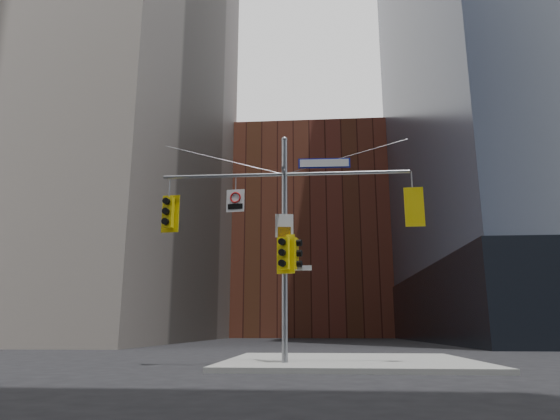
# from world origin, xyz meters

# --- Properties ---
(ground) EXTENTS (160.00, 160.00, 0.00)m
(ground) POSITION_xyz_m (0.00, 0.00, 0.00)
(ground) COLOR black
(ground) RESTS_ON ground
(sidewalk_corner) EXTENTS (8.00, 8.00, 0.15)m
(sidewalk_corner) POSITION_xyz_m (2.00, 4.00, 0.07)
(sidewalk_corner) COLOR gray
(sidewalk_corner) RESTS_ON ground
(brick_midrise) EXTENTS (26.00, 20.00, 28.00)m
(brick_midrise) POSITION_xyz_m (0.00, 58.00, 14.00)
(brick_midrise) COLOR brown
(brick_midrise) RESTS_ON ground
(signal_assembly) EXTENTS (8.00, 0.80, 7.30)m
(signal_assembly) POSITION_xyz_m (0.00, 1.99, 4.42)
(signal_assembly) COLOR gray
(signal_assembly) RESTS_ON ground
(traffic_light_west_arm) EXTENTS (0.59, 0.51, 1.24)m
(traffic_light_west_arm) POSITION_xyz_m (-3.78, 2.01, 4.80)
(traffic_light_west_arm) COLOR yellow
(traffic_light_west_arm) RESTS_ON ground
(traffic_light_east_arm) EXTENTS (0.59, 0.48, 1.24)m
(traffic_light_east_arm) POSITION_xyz_m (4.04, 1.99, 4.80)
(traffic_light_east_arm) COLOR yellow
(traffic_light_east_arm) RESTS_ON ground
(traffic_light_pole_side) EXTENTS (0.43, 0.37, 0.99)m
(traffic_light_pole_side) POSITION_xyz_m (0.32, 1.99, 3.41)
(traffic_light_pole_side) COLOR yellow
(traffic_light_pole_side) RESTS_ON ground
(traffic_light_pole_front) EXTENTS (0.57, 0.53, 1.21)m
(traffic_light_pole_front) POSITION_xyz_m (0.00, 1.73, 3.38)
(traffic_light_pole_front) COLOR yellow
(traffic_light_pole_front) RESTS_ON ground
(street_sign_blade) EXTENTS (1.68, 0.09, 0.33)m
(street_sign_blade) POSITION_xyz_m (1.29, 2.00, 6.35)
(street_sign_blade) COLOR #0F1A90
(street_sign_blade) RESTS_ON ground
(regulatory_sign_arm) EXTENTS (0.59, 0.12, 0.74)m
(regulatory_sign_arm) POSITION_xyz_m (-1.59, 1.97, 5.17)
(regulatory_sign_arm) COLOR silver
(regulatory_sign_arm) RESTS_ON ground
(regulatory_sign_pole) EXTENTS (0.57, 0.11, 0.74)m
(regulatory_sign_pole) POSITION_xyz_m (0.00, 1.88, 4.26)
(regulatory_sign_pole) COLOR silver
(regulatory_sign_pole) RESTS_ON ground
(street_blade_ew) EXTENTS (0.77, 0.07, 0.15)m
(street_blade_ew) POSITION_xyz_m (0.45, 2.00, 2.96)
(street_blade_ew) COLOR silver
(street_blade_ew) RESTS_ON ground
(street_blade_ns) EXTENTS (0.09, 0.82, 0.16)m
(street_blade_ns) POSITION_xyz_m (0.00, 2.45, 2.85)
(street_blade_ns) COLOR #145926
(street_blade_ns) RESTS_ON ground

